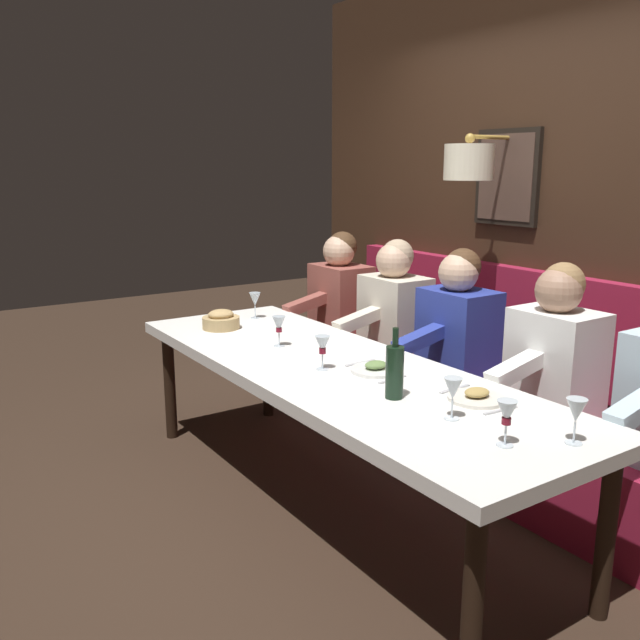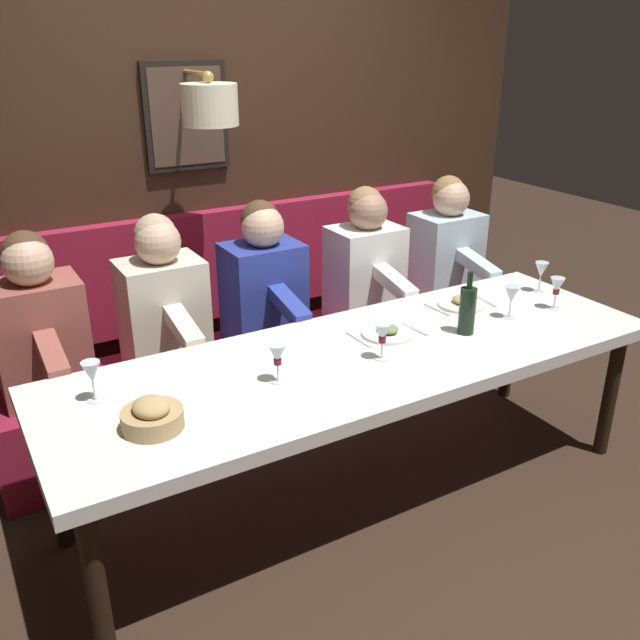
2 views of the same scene
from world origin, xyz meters
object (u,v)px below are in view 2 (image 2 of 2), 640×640
at_px(wine_glass_5, 557,287).
at_px(dining_table, 363,366).
at_px(diner_nearest, 446,245).
at_px(wine_glass_3, 92,373).
at_px(diner_near, 366,261).
at_px(diner_far, 163,299).
at_px(diner_farthest, 38,323).
at_px(bread_bowl, 152,416).
at_px(wine_glass_2, 541,271).
at_px(wine_glass_4, 277,356).
at_px(wine_glass_1, 382,334).
at_px(diner_middle, 264,280).
at_px(wine_bottle, 467,310).
at_px(wine_glass_0, 511,295).

bearing_deg(wine_glass_5, dining_table, 87.08).
xyz_separation_m(diner_nearest, wine_glass_3, (-0.71, 2.31, 0.04)).
distance_m(diner_near, diner_far, 1.21).
relative_size(diner_nearest, diner_farthest, 1.00).
relative_size(wine_glass_5, bread_bowl, 0.75).
xyz_separation_m(diner_nearest, wine_glass_2, (-0.73, -0.04, 0.04)).
distance_m(diner_near, wine_glass_2, 0.97).
distance_m(wine_glass_2, wine_glass_4, 1.69).
bearing_deg(wine_glass_1, diner_middle, 5.00).
relative_size(diner_far, wine_glass_3, 4.82).
height_order(diner_farthest, wine_glass_1, diner_farthest).
bearing_deg(wine_glass_1, wine_glass_5, -88.45).
bearing_deg(diner_far, wine_bottle, -129.75).
distance_m(diner_nearest, bread_bowl, 2.41).
height_order(dining_table, diner_far, diner_far).
bearing_deg(wine_glass_0, wine_glass_4, 90.61).
distance_m(diner_nearest, diner_farthest, 2.39).
bearing_deg(diner_nearest, diner_middle, 90.00).
distance_m(diner_near, diner_middle, 0.65).
bearing_deg(wine_glass_0, wine_glass_2, -65.16).
distance_m(diner_far, wine_glass_1, 1.16).
bearing_deg(wine_glass_3, wine_glass_5, -95.86).
xyz_separation_m(diner_nearest, bread_bowl, (-1.01, 2.18, -0.03)).
xyz_separation_m(diner_middle, diner_far, (0.00, 0.55, 0.00)).
distance_m(diner_middle, wine_glass_5, 1.50).
relative_size(diner_middle, diner_farthest, 1.00).
distance_m(diner_middle, wine_glass_3, 1.28).
relative_size(diner_far, wine_glass_4, 4.82).
distance_m(wine_glass_1, wine_glass_3, 1.17).
xyz_separation_m(diner_nearest, diner_near, (0.00, 0.60, 0.00)).
bearing_deg(dining_table, wine_glass_0, -92.13).
distance_m(diner_nearest, wine_glass_4, 1.89).
xyz_separation_m(diner_farthest, bread_bowl, (-1.01, -0.21, -0.03)).
xyz_separation_m(dining_table, diner_far, (0.88, 0.60, 0.14)).
bearing_deg(diner_nearest, dining_table, 126.18).
bearing_deg(wine_bottle, wine_glass_0, -84.60).
relative_size(wine_glass_0, wine_glass_3, 1.00).
bearing_deg(bread_bowl, wine_glass_4, -81.28).
xyz_separation_m(wine_glass_2, wine_glass_3, (0.02, 2.35, 0.00)).
bearing_deg(wine_bottle, diner_far, 50.25).
bearing_deg(wine_glass_5, diner_middle, 51.25).
height_order(wine_glass_0, wine_bottle, wine_bottle).
relative_size(diner_near, wine_glass_0, 4.82).
relative_size(diner_near, wine_bottle, 2.64).
height_order(diner_middle, diner_farthest, same).
relative_size(diner_far, bread_bowl, 3.60).
height_order(dining_table, diner_farthest, diner_farthest).
relative_size(dining_table, wine_glass_3, 16.85).
bearing_deg(wine_glass_2, wine_glass_0, 114.84).
bearing_deg(wine_glass_5, wine_glass_4, 89.55).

